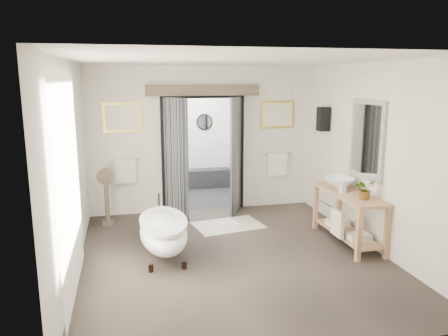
% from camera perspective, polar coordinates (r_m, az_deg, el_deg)
% --- Properties ---
extents(ground_plane, '(5.00, 5.00, 0.00)m').
position_cam_1_polar(ground_plane, '(6.75, 1.16, -11.48)').
color(ground_plane, '#4B3F36').
extents(room_shell, '(4.52, 5.02, 2.91)m').
position_cam_1_polar(room_shell, '(6.12, 1.20, 4.22)').
color(room_shell, silver).
rests_on(room_shell, ground_plane).
extents(shower_room, '(2.22, 2.01, 2.51)m').
position_cam_1_polar(shower_room, '(10.27, -4.23, 1.85)').
color(shower_room, '#28282C').
rests_on(shower_room, ground_plane).
extents(back_wall_dressing, '(3.82, 0.76, 2.52)m').
position_cam_1_polar(back_wall_dressing, '(8.54, -2.58, 4.33)').
color(back_wall_dressing, black).
rests_on(back_wall_dressing, ground_plane).
extents(clawfoot_tub, '(0.71, 1.59, 0.77)m').
position_cam_1_polar(clawfoot_tub, '(6.73, -7.91, -8.20)').
color(clawfoot_tub, black).
rests_on(clawfoot_tub, ground_plane).
extents(vanity, '(0.57, 1.60, 0.85)m').
position_cam_1_polar(vanity, '(7.38, 15.83, -5.69)').
color(vanity, tan).
rests_on(vanity, ground_plane).
extents(pedestal_mirror, '(0.32, 0.20, 1.07)m').
position_cam_1_polar(pedestal_mirror, '(8.26, -15.05, -4.15)').
color(pedestal_mirror, brown).
rests_on(pedestal_mirror, ground_plane).
extents(rug, '(1.32, 0.99, 0.01)m').
position_cam_1_polar(rug, '(8.06, 0.56, -7.49)').
color(rug, beige).
rests_on(rug, ground_plane).
extents(slippers, '(0.39, 0.25, 0.05)m').
position_cam_1_polar(slippers, '(8.04, 0.65, -7.32)').
color(slippers, white).
rests_on(slippers, rug).
extents(basin, '(0.66, 0.66, 0.18)m').
position_cam_1_polar(basin, '(7.48, 14.79, -1.94)').
color(basin, white).
rests_on(basin, vanity).
extents(plant, '(0.36, 0.33, 0.33)m').
position_cam_1_polar(plant, '(6.92, 17.93, -2.58)').
color(plant, gray).
rests_on(plant, vanity).
extents(soap_bottle_a, '(0.09, 0.09, 0.19)m').
position_cam_1_polar(soap_bottle_a, '(7.22, 15.25, -2.41)').
color(soap_bottle_a, gray).
rests_on(soap_bottle_a, vanity).
extents(soap_bottle_b, '(0.15, 0.15, 0.19)m').
position_cam_1_polar(soap_bottle_b, '(7.78, 14.02, -1.37)').
color(soap_bottle_b, gray).
rests_on(soap_bottle_b, vanity).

